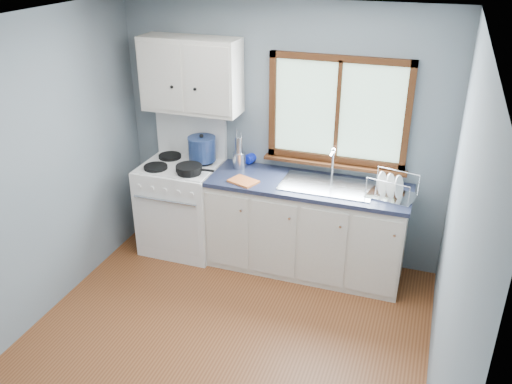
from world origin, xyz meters
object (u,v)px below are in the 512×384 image
(dish_rack, at_px, (391,190))
(utensil_crock, at_px, (239,160))
(base_cabinets, at_px, (306,231))
(sink, at_px, (327,192))
(gas_range, at_px, (182,204))
(stockpot, at_px, (202,148))
(thermos, at_px, (239,153))
(skillet, at_px, (189,168))

(dish_rack, bearing_deg, utensil_crock, -173.73)
(base_cabinets, height_order, sink, sink)
(sink, relative_size, dish_rack, 1.85)
(gas_range, relative_size, base_cabinets, 0.74)
(sink, height_order, stockpot, stockpot)
(utensil_crock, bearing_deg, base_cabinets, -10.17)
(sink, bearing_deg, thermos, 172.75)
(skillet, distance_m, thermos, 0.50)
(base_cabinets, xyz_separation_m, skillet, (-1.12, -0.17, 0.58))
(gas_range, height_order, base_cabinets, gas_range)
(sink, xyz_separation_m, dish_rack, (0.57, -0.03, 0.12))
(stockpot, distance_m, utensil_crock, 0.39)
(base_cabinets, distance_m, skillet, 1.27)
(stockpot, bearing_deg, gas_range, -146.28)
(skillet, xyz_separation_m, dish_rack, (1.87, 0.15, -0.01))
(thermos, bearing_deg, utensil_crock, 97.39)
(gas_range, xyz_separation_m, utensil_crock, (0.58, 0.15, 0.51))
(gas_range, bearing_deg, thermos, 13.01)
(skillet, bearing_deg, base_cabinets, 6.86)
(gas_range, height_order, utensil_crock, gas_range)
(base_cabinets, bearing_deg, stockpot, 174.41)
(thermos, bearing_deg, gas_range, -166.99)
(sink, bearing_deg, utensil_crock, 171.78)
(base_cabinets, relative_size, skillet, 4.81)
(base_cabinets, bearing_deg, skillet, -171.15)
(base_cabinets, relative_size, stockpot, 5.72)
(skillet, xyz_separation_m, stockpot, (0.01, 0.28, 0.10))
(stockpot, bearing_deg, skillet, -91.88)
(utensil_crock, bearing_deg, thermos, -82.61)
(thermos, xyz_separation_m, dish_rack, (1.48, -0.14, -0.11))
(gas_range, bearing_deg, sink, 0.71)
(skillet, height_order, dish_rack, dish_rack)
(base_cabinets, bearing_deg, utensil_crock, 169.83)
(sink, xyz_separation_m, skillet, (-1.30, -0.17, 0.13))
(utensil_crock, relative_size, dish_rack, 0.89)
(stockpot, xyz_separation_m, dish_rack, (1.86, -0.14, -0.11))
(skillet, distance_m, stockpot, 0.30)
(utensil_crock, bearing_deg, stockpot, -176.77)
(gas_range, bearing_deg, dish_rack, -0.23)
(base_cabinets, distance_m, stockpot, 1.31)
(sink, distance_m, skillet, 1.32)
(sink, height_order, utensil_crock, utensil_crock)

